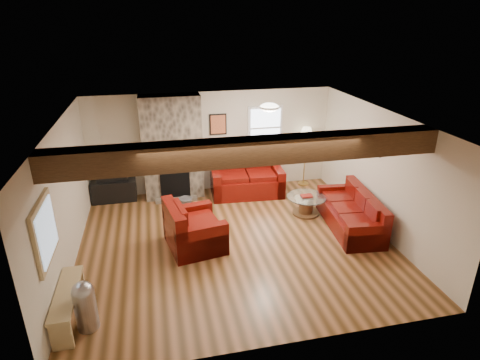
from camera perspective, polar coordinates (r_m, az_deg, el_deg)
The scene contains 18 objects.
room at distance 7.48m, azimuth -0.73°, elevation -0.62°, with size 8.00×8.00×8.00m.
oak_beam at distance 5.97m, azimuth 1.69°, elevation 4.14°, with size 6.00×0.36×0.38m, color black.
chimney_breast at distance 9.70m, azimuth -9.59°, elevation 4.37°, with size 1.40×0.67×2.50m.
back_window at distance 10.19m, azimuth 3.61°, elevation 7.45°, with size 0.90×0.08×1.10m, color silver, non-canonical shape.
hatch_window at distance 6.12m, azimuth -25.97°, elevation -6.60°, with size 0.08×1.00×0.90m, color tan, non-canonical shape.
ceiling_dome at distance 8.17m, azimuth 4.19°, elevation 10.08°, with size 0.40×0.40×0.18m, color white, non-canonical shape.
artwork_back at distance 9.89m, azimuth -3.14°, elevation 7.90°, with size 0.42×0.06×0.52m, color black, non-canonical shape.
artwork_right at distance 8.63m, azimuth 18.50°, elevation 4.91°, with size 0.06×0.55×0.42m, color black, non-canonical shape.
sofa_three at distance 8.72m, azimuth 15.40°, elevation -4.22°, with size 2.01×0.84×0.78m, color #4A0905, non-canonical shape.
loveseat at distance 9.95m, azimuth 0.96°, elevation 0.52°, with size 1.75×1.01×0.93m, color #4A0905, non-canonical shape.
armchair_red at distance 7.76m, azimuth -6.49°, elevation -6.39°, with size 1.13×0.99×0.91m, color #4A0905, non-canonical shape.
coffee_table at distance 9.16m, azimuth 9.37°, elevation -3.54°, with size 0.88×0.88×0.46m.
tv_cabinet at distance 10.12m, azimuth -17.45°, elevation -1.44°, with size 1.03×0.41×0.52m, color black.
television at distance 9.95m, azimuth -17.76°, elevation 1.02°, with size 0.73×0.10×0.42m, color black.
floor_lamp at distance 10.38m, azimuth 9.41°, elevation 6.19°, with size 0.40×0.40×1.55m.
pine_bench at distance 6.64m, azimuth -23.20°, elevation -16.11°, with size 0.30×1.30×0.49m, color tan, non-canonical shape.
pedal_bin at distance 6.32m, azimuth -21.17°, elevation -16.29°, with size 0.31×0.31×0.78m, color #A09FA4, non-canonical shape.
coal_bucket at distance 9.31m, azimuth -7.72°, elevation -3.39°, with size 0.33×0.33×0.31m, color slate, non-canonical shape.
Camera 1 is at (-1.40, -6.74, 4.19)m, focal length 30.00 mm.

